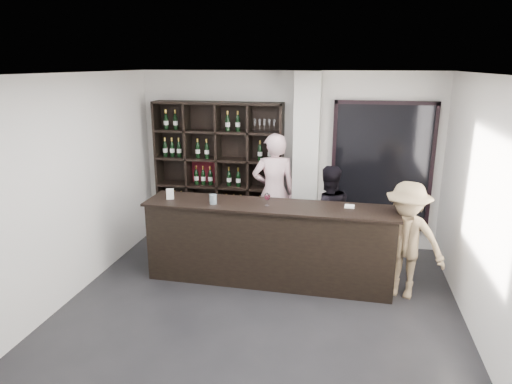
% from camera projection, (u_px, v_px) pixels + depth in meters
% --- Properties ---
extents(floor, '(5.00, 5.50, 0.01)m').
position_uv_depth(floor, '(255.00, 322.00, 5.51)').
color(floor, black).
rests_on(floor, ground).
extents(wine_shelf, '(2.20, 0.35, 2.40)m').
position_uv_depth(wine_shelf, '(219.00, 173.00, 7.82)').
color(wine_shelf, black).
rests_on(wine_shelf, floor).
extents(structural_column, '(0.40, 0.40, 2.90)m').
position_uv_depth(structural_column, '(306.00, 163.00, 7.38)').
color(structural_column, silver).
rests_on(structural_column, floor).
extents(glass_panel, '(1.60, 0.08, 2.10)m').
position_uv_depth(glass_panel, '(382.00, 167.00, 7.37)').
color(glass_panel, black).
rests_on(glass_panel, floor).
extents(tasting_counter, '(3.47, 0.72, 1.14)m').
position_uv_depth(tasting_counter, '(269.00, 243.00, 6.39)').
color(tasting_counter, black).
rests_on(tasting_counter, floor).
extents(taster_pink, '(0.80, 0.63, 1.95)m').
position_uv_depth(taster_pink, '(274.00, 192.00, 7.46)').
color(taster_pink, '#FFCDD5').
rests_on(taster_pink, floor).
extents(taster_black, '(0.90, 0.79, 1.56)m').
position_uv_depth(taster_black, '(327.00, 216.00, 6.90)').
color(taster_black, black).
rests_on(taster_black, floor).
extents(customer, '(1.14, 0.87, 1.57)m').
position_uv_depth(customer, '(406.00, 240.00, 5.94)').
color(customer, '#8C7555').
rests_on(customer, floor).
extents(wine_glass, '(0.11, 0.11, 0.20)m').
position_uv_depth(wine_glass, '(267.00, 199.00, 6.16)').
color(wine_glass, white).
rests_on(wine_glass, tasting_counter).
extents(spit_cup, '(0.11, 0.11, 0.13)m').
position_uv_depth(spit_cup, '(213.00, 199.00, 6.26)').
color(spit_cup, silver).
rests_on(spit_cup, tasting_counter).
extents(napkin_stack, '(0.13, 0.13, 0.02)m').
position_uv_depth(napkin_stack, '(349.00, 206.00, 6.13)').
color(napkin_stack, white).
rests_on(napkin_stack, tasting_counter).
extents(card_stand, '(0.11, 0.07, 0.15)m').
position_uv_depth(card_stand, '(170.00, 194.00, 6.48)').
color(card_stand, white).
rests_on(card_stand, tasting_counter).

